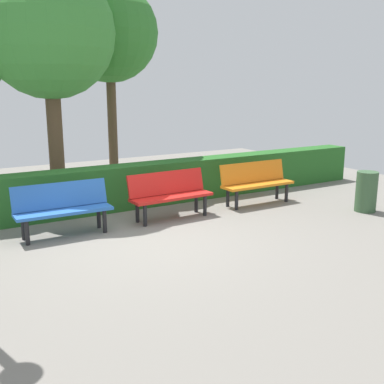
% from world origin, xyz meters
% --- Properties ---
extents(ground_plane, '(16.00, 16.00, 0.00)m').
position_xyz_m(ground_plane, '(0.00, 0.00, 0.00)').
color(ground_plane, gray).
extents(bench_orange, '(1.60, 0.47, 0.86)m').
position_xyz_m(bench_orange, '(-2.94, -0.80, 0.48)').
color(bench_orange, orange).
rests_on(bench_orange, ground_plane).
extents(bench_red, '(1.58, 0.53, 0.86)m').
position_xyz_m(bench_red, '(-0.89, -0.76, 0.48)').
color(bench_red, red).
rests_on(bench_red, ground_plane).
extents(bench_blue, '(1.55, 0.49, 0.86)m').
position_xyz_m(bench_blue, '(1.08, -0.77, 0.48)').
color(bench_blue, blue).
rests_on(bench_blue, ground_plane).
extents(hedge_row, '(11.16, 0.54, 0.86)m').
position_xyz_m(hedge_row, '(-0.92, -1.87, 0.43)').
color(hedge_row, '#266023').
rests_on(hedge_row, ground_plane).
extents(tree_near, '(2.25, 2.25, 4.71)m').
position_xyz_m(tree_near, '(-1.06, -3.93, 3.56)').
color(tree_near, brown).
rests_on(tree_near, ground_plane).
extents(tree_mid, '(2.66, 2.66, 4.78)m').
position_xyz_m(tree_mid, '(0.49, -3.20, 3.42)').
color(tree_mid, brown).
rests_on(tree_mid, ground_plane).
extents(trash_bin, '(0.40, 0.40, 0.79)m').
position_xyz_m(trash_bin, '(-4.40, 0.79, 0.39)').
color(trash_bin, '#385938').
rests_on(trash_bin, ground_plane).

